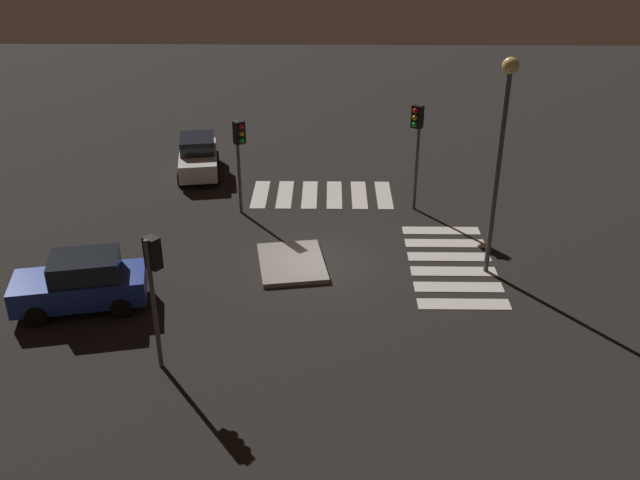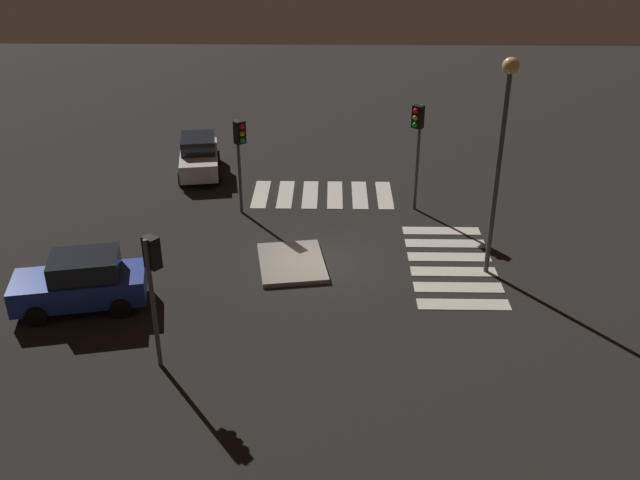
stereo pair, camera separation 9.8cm
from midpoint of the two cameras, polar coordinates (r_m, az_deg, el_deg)
ground_plane at (r=27.20m, az=0.10°, el=-1.88°), size 80.00×80.00×0.00m
traffic_island at (r=27.07m, az=-2.18°, el=-1.83°), size 3.58×2.91×0.18m
car_white at (r=35.79m, az=-9.61°, el=6.65°), size 4.43×2.50×1.85m
car_blue at (r=25.39m, az=-18.51°, el=-3.24°), size 2.75×4.67×1.93m
traffic_light_north at (r=30.22m, az=-6.35°, el=7.63°), size 0.53×0.54×4.21m
traffic_light_west at (r=20.69m, az=-13.11°, el=-2.37°), size 0.53×0.54×4.27m
traffic_light_east at (r=30.56m, az=7.92°, el=8.56°), size 0.53×0.54×4.76m
street_lamp at (r=25.22m, az=14.53°, el=8.29°), size 0.56×0.56×7.98m
crosswalk_near at (r=27.58m, az=10.59°, el=-1.92°), size 6.45×3.20×0.02m
crosswalk_side at (r=33.12m, az=0.29°, el=3.66°), size 3.20×6.45×0.02m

